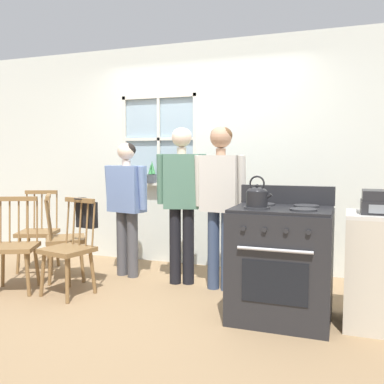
{
  "coord_description": "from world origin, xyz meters",
  "views": [
    {
      "loc": [
        1.65,
        -3.53,
        1.34
      ],
      "look_at": [
        0.27,
        0.26,
        1.0
      ],
      "focal_mm": 40.0,
      "sensor_mm": 36.0,
      "label": 1
    }
  ],
  "objects_px": {
    "chair_near_wall": "(38,233)",
    "side_counter": "(382,271)",
    "chair_center_cluster": "(15,247)",
    "kettle": "(257,196)",
    "person_teen_center": "(182,190)",
    "person_elderly_left": "(127,197)",
    "chair_near_stove": "(64,240)",
    "person_adult_right": "(221,191)",
    "stove": "(281,262)",
    "handbag": "(87,214)",
    "potted_plant": "(152,175)",
    "chair_by_window": "(69,250)"
  },
  "relations": [
    {
      "from": "chair_near_stove",
      "to": "stove",
      "type": "xyz_separation_m",
      "value": [
        2.38,
        -0.34,
        0.03
      ]
    },
    {
      "from": "kettle",
      "to": "stove",
      "type": "bearing_deg",
      "value": 36.31
    },
    {
      "from": "chair_by_window",
      "to": "stove",
      "type": "height_order",
      "value": "stove"
    },
    {
      "from": "chair_near_wall",
      "to": "stove",
      "type": "bearing_deg",
      "value": -32.78
    },
    {
      "from": "stove",
      "to": "potted_plant",
      "type": "bearing_deg",
      "value": 142.88
    },
    {
      "from": "chair_near_wall",
      "to": "side_counter",
      "type": "xyz_separation_m",
      "value": [
        3.68,
        -0.5,
        0.01
      ]
    },
    {
      "from": "person_elderly_left",
      "to": "kettle",
      "type": "relative_size",
      "value": 6.02
    },
    {
      "from": "person_elderly_left",
      "to": "potted_plant",
      "type": "height_order",
      "value": "person_elderly_left"
    },
    {
      "from": "chair_center_cluster",
      "to": "person_adult_right",
      "type": "relative_size",
      "value": 0.57
    },
    {
      "from": "person_elderly_left",
      "to": "person_teen_center",
      "type": "height_order",
      "value": "person_teen_center"
    },
    {
      "from": "potted_plant",
      "to": "side_counter",
      "type": "height_order",
      "value": "potted_plant"
    },
    {
      "from": "person_elderly_left",
      "to": "stove",
      "type": "bearing_deg",
      "value": -8.05
    },
    {
      "from": "chair_center_cluster",
      "to": "stove",
      "type": "xyz_separation_m",
      "value": [
        2.59,
        0.15,
        0.03
      ]
    },
    {
      "from": "chair_near_wall",
      "to": "chair_near_stove",
      "type": "distance_m",
      "value": 0.59
    },
    {
      "from": "chair_near_stove",
      "to": "person_adult_right",
      "type": "bearing_deg",
      "value": -118.02
    },
    {
      "from": "handbag",
      "to": "side_counter",
      "type": "relative_size",
      "value": 0.34
    },
    {
      "from": "person_elderly_left",
      "to": "handbag",
      "type": "xyz_separation_m",
      "value": [
        -0.16,
        -0.54,
        -0.13
      ]
    },
    {
      "from": "kettle",
      "to": "chair_near_stove",
      "type": "bearing_deg",
      "value": 167.81
    },
    {
      "from": "person_teen_center",
      "to": "chair_center_cluster",
      "type": "bearing_deg",
      "value": -167.43
    },
    {
      "from": "person_teen_center",
      "to": "side_counter",
      "type": "bearing_deg",
      "value": -31.99
    },
    {
      "from": "chair_near_wall",
      "to": "handbag",
      "type": "bearing_deg",
      "value": -45.24
    },
    {
      "from": "chair_by_window",
      "to": "stove",
      "type": "xyz_separation_m",
      "value": [
        2.01,
        0.07,
        0.03
      ]
    },
    {
      "from": "chair_center_cluster",
      "to": "person_adult_right",
      "type": "distance_m",
      "value": 2.12
    },
    {
      "from": "handbag",
      "to": "side_counter",
      "type": "height_order",
      "value": "handbag"
    },
    {
      "from": "potted_plant",
      "to": "handbag",
      "type": "relative_size",
      "value": 0.93
    },
    {
      "from": "potted_plant",
      "to": "chair_near_wall",
      "type": "bearing_deg",
      "value": -144.66
    },
    {
      "from": "chair_near_stove",
      "to": "kettle",
      "type": "bearing_deg",
      "value": -138.27
    },
    {
      "from": "person_adult_right",
      "to": "stove",
      "type": "bearing_deg",
      "value": -36.07
    },
    {
      "from": "chair_by_window",
      "to": "potted_plant",
      "type": "relative_size",
      "value": 3.27
    },
    {
      "from": "chair_by_window",
      "to": "stove",
      "type": "relative_size",
      "value": 0.86
    },
    {
      "from": "chair_by_window",
      "to": "potted_plant",
      "type": "xyz_separation_m",
      "value": [
        0.2,
        1.44,
        0.67
      ]
    },
    {
      "from": "stove",
      "to": "potted_plant",
      "type": "xyz_separation_m",
      "value": [
        -1.81,
        1.37,
        0.63
      ]
    },
    {
      "from": "person_adult_right",
      "to": "kettle",
      "type": "relative_size",
      "value": 6.6
    },
    {
      "from": "chair_near_wall",
      "to": "person_adult_right",
      "type": "height_order",
      "value": "person_adult_right"
    },
    {
      "from": "chair_by_window",
      "to": "chair_near_stove",
      "type": "distance_m",
      "value": 0.55
    },
    {
      "from": "chair_center_cluster",
      "to": "potted_plant",
      "type": "relative_size",
      "value": 3.27
    },
    {
      "from": "chair_near_stove",
      "to": "person_elderly_left",
      "type": "height_order",
      "value": "person_elderly_left"
    },
    {
      "from": "chair_near_stove",
      "to": "person_adult_right",
      "type": "distance_m",
      "value": 1.8
    },
    {
      "from": "person_adult_right",
      "to": "potted_plant",
      "type": "relative_size",
      "value": 5.73
    },
    {
      "from": "person_teen_center",
      "to": "kettle",
      "type": "bearing_deg",
      "value": -54.96
    },
    {
      "from": "chair_near_stove",
      "to": "person_teen_center",
      "type": "relative_size",
      "value": 0.57
    },
    {
      "from": "person_elderly_left",
      "to": "handbag",
      "type": "height_order",
      "value": "person_elderly_left"
    },
    {
      "from": "chair_near_wall",
      "to": "kettle",
      "type": "bearing_deg",
      "value": -36.1
    },
    {
      "from": "chair_center_cluster",
      "to": "kettle",
      "type": "bearing_deg",
      "value": -24.31
    },
    {
      "from": "side_counter",
      "to": "chair_near_stove",
      "type": "bearing_deg",
      "value": 175.36
    },
    {
      "from": "kettle",
      "to": "person_teen_center",
      "type": "bearing_deg",
      "value": 140.76
    },
    {
      "from": "chair_by_window",
      "to": "kettle",
      "type": "relative_size",
      "value": 3.77
    },
    {
      "from": "person_teen_center",
      "to": "stove",
      "type": "distance_m",
      "value": 1.39
    },
    {
      "from": "handbag",
      "to": "person_adult_right",
      "type": "bearing_deg",
      "value": 18.25
    },
    {
      "from": "stove",
      "to": "handbag",
      "type": "distance_m",
      "value": 1.99
    }
  ]
}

